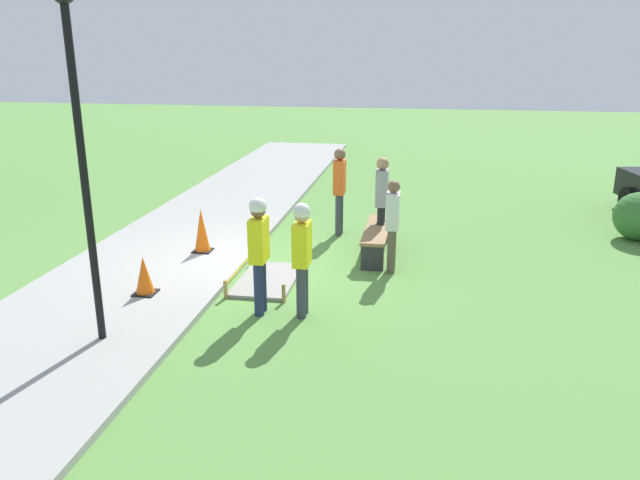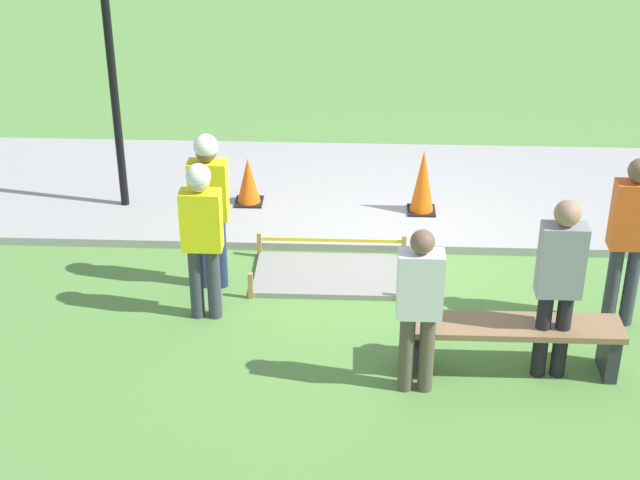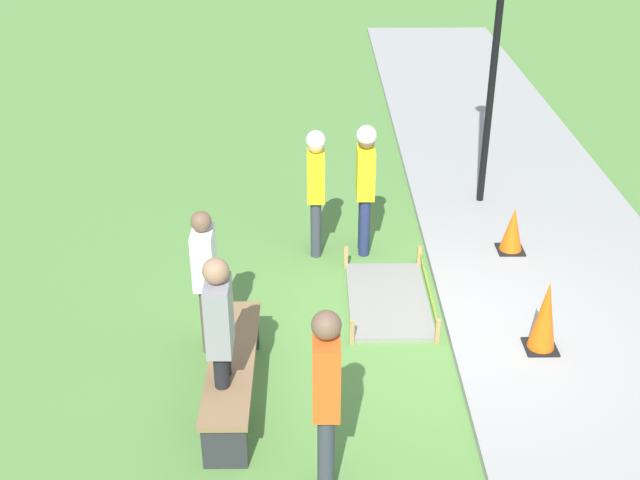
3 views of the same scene
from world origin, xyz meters
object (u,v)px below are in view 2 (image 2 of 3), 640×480
Objects in this scene: worker_assistant at (202,229)px; bystander_in_gray_shirt at (419,303)px; bystander_in_white_shirt at (559,279)px; traffic_cone_near_patch at (423,181)px; park_bench at (513,337)px; worker_supervisor at (209,198)px; bystander_in_orange_shirt at (630,233)px; traffic_cone_far_patch at (248,181)px.

worker_assistant is 1.04× the size of bystander_in_gray_shirt.
traffic_cone_near_patch is at bearing -72.49° from bystander_in_white_shirt.
traffic_cone_near_patch reaches higher than park_bench.
bystander_in_white_shirt is (-1.25, -0.29, 0.11)m from bystander_in_gray_shirt.
bystander_in_white_shirt reaches higher than traffic_cone_near_patch.
traffic_cone_near_patch is at bearing -77.89° from park_bench.
worker_supervisor is 3.68m from bystander_in_white_shirt.
bystander_in_white_shirt is (-3.36, 1.51, -0.02)m from worker_supervisor.
bystander_in_gray_shirt is (2.10, 1.22, -0.12)m from bystander_in_orange_shirt.
traffic_cone_far_patch is 4.40m from park_bench.
worker_assistant is at bearing -15.49° from park_bench.
traffic_cone_far_patch is 4.76m from bystander_in_orange_shirt.
traffic_cone_far_patch is at bearing -4.11° from traffic_cone_near_patch.
worker_assistant is (3.00, -0.83, 0.63)m from park_bench.
worker_assistant is 0.94× the size of bystander_in_orange_shirt.
worker_assistant is at bearing 45.74° from traffic_cone_near_patch.
bystander_in_gray_shirt is at bearing 150.84° from worker_assistant.
worker_assistant is at bearing -14.76° from bystander_in_white_shirt.
bystander_in_white_shirt reaches higher than worker_assistant.
traffic_cone_near_patch is 0.45× the size of bystander_in_orange_shirt.
worker_supervisor is 0.98× the size of bystander_in_white_shirt.
traffic_cone_near_patch is at bearing -134.26° from worker_assistant.
bystander_in_white_shirt is at bearing -167.14° from bystander_in_gray_shirt.
traffic_cone_far_patch is at bearing -95.55° from worker_supervisor.
bystander_in_white_shirt is at bearing 171.92° from park_bench.
park_bench is at bearing 164.51° from worker_assistant.
bystander_in_orange_shirt is (-4.02, 2.48, 0.63)m from traffic_cone_far_patch.
park_bench is 1.10× the size of bystander_in_orange_shirt.
worker_supervisor is at bearing -40.37° from bystander_in_gray_shirt.
bystander_in_orange_shirt is at bearing -149.85° from bystander_in_gray_shirt.
traffic_cone_near_patch is at bearing -51.13° from bystander_in_orange_shirt.
park_bench is 1.62m from bystander_in_orange_shirt.
worker_assistant is 4.18m from bystander_in_orange_shirt.
traffic_cone_far_patch is at bearing -49.83° from park_bench.
bystander_in_gray_shirt is at bearing 20.09° from park_bench.
bystander_in_white_shirt reaches higher than bystander_in_gray_shirt.
traffic_cone_far_patch is at bearing -47.03° from bystander_in_white_shirt.
traffic_cone_near_patch is 0.46× the size of bystander_in_white_shirt.
park_bench is 1.22× the size of bystander_in_gray_shirt.
bystander_in_white_shirt reaches higher than worker_supervisor.
bystander_in_orange_shirt is at bearing -143.25° from park_bench.
bystander_in_white_shirt is at bearing 155.85° from worker_supervisor.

